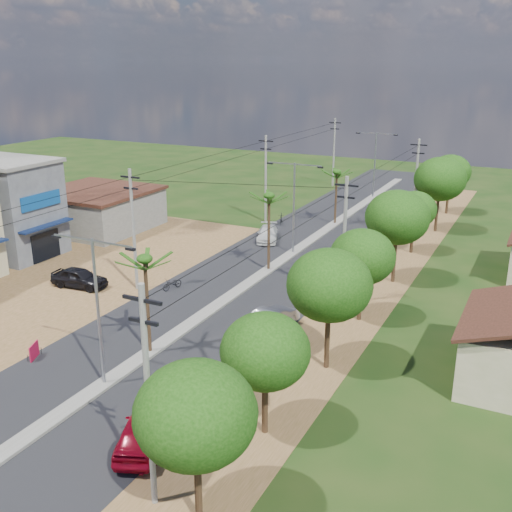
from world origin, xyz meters
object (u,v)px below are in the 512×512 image
at_px(car_red_near, 143,431).
at_px(car_white_far, 268,234).
at_px(car_parked_dark, 79,278).
at_px(roadside_sign, 34,351).
at_px(car_silver_mid, 271,320).
at_px(moto_rider_east, 162,426).

distance_m(car_red_near, car_white_far, 32.17).
xyz_separation_m(car_parked_dark, roadside_sign, (5.54, -9.82, -0.27)).
relative_size(car_silver_mid, car_white_far, 1.03).
relative_size(car_white_far, car_parked_dark, 1.03).
xyz_separation_m(car_red_near, car_silver_mid, (0.00, 13.16, -0.02)).
bearing_deg(moto_rider_east, car_white_far, -66.77).
xyz_separation_m(car_red_near, car_parked_dark, (-16.04, 13.67, -0.04)).
height_order(car_red_near, moto_rider_east, car_red_near).
relative_size(car_red_near, car_white_far, 1.02).
height_order(car_silver_mid, moto_rider_east, car_silver_mid).
height_order(car_white_far, moto_rider_east, car_white_far).
bearing_deg(car_red_near, moto_rider_east, -122.63).
bearing_deg(car_red_near, car_white_far, -96.60).
height_order(car_white_far, car_parked_dark, car_parked_dark).
relative_size(moto_rider_east, roadside_sign, 1.55).
bearing_deg(car_parked_dark, car_silver_mid, -97.33).
xyz_separation_m(car_red_near, car_white_far, (-8.74, 30.96, -0.13)).
distance_m(car_white_far, roadside_sign, 27.18).
xyz_separation_m(car_parked_dark, moto_rider_east, (16.24, -12.56, -0.30)).
bearing_deg(car_silver_mid, roadside_sign, 48.02).
relative_size(car_parked_dark, moto_rider_east, 2.62).
height_order(car_red_near, car_white_far, car_red_near).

